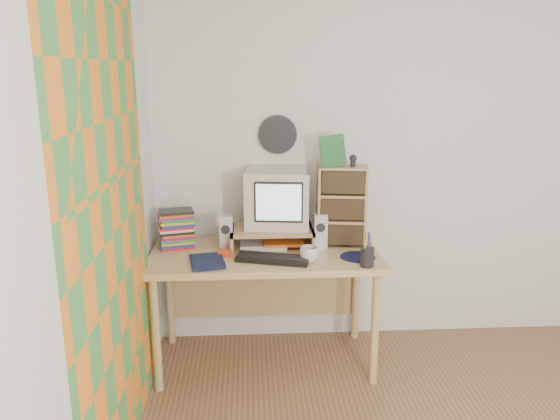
{
  "coord_description": "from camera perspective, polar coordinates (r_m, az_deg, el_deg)",
  "views": [
    {
      "loc": [
        -1.12,
        -1.81,
        1.85
      ],
      "look_at": [
        -0.94,
        1.33,
        1.03
      ],
      "focal_mm": 35.0,
      "sensor_mm": 36.0,
      "label": 1
    }
  ],
  "objects": [
    {
      "name": "back_wall",
      "position": [
        3.78,
        14.01,
        5.07
      ],
      "size": [
        3.5,
        0.0,
        3.5
      ],
      "primitive_type": "plane",
      "rotation": [
        1.57,
        0.0,
        0.0
      ],
      "color": "white",
      "rests_on": "floor"
    },
    {
      "name": "left_wall",
      "position": [
        2.01,
        -21.46,
        -3.8
      ],
      "size": [
        0.0,
        3.5,
        3.5
      ],
      "primitive_type": "plane",
      "rotation": [
        1.57,
        0.0,
        1.57
      ],
      "color": "white",
      "rests_on": "floor"
    },
    {
      "name": "curtain",
      "position": [
        2.47,
        -17.02,
        -2.51
      ],
      "size": [
        0.0,
        2.2,
        2.2
      ],
      "primitive_type": "plane",
      "rotation": [
        1.57,
        0.0,
        1.57
      ],
      "color": "orange",
      "rests_on": "left_wall"
    },
    {
      "name": "wall_disc",
      "position": [
        3.57,
        -0.25,
        7.88
      ],
      "size": [
        0.25,
        0.02,
        0.25
      ],
      "primitive_type": "cylinder",
      "rotation": [
        1.57,
        0.0,
        0.0
      ],
      "color": "black",
      "rests_on": "back_wall"
    },
    {
      "name": "desk",
      "position": [
        3.48,
        -1.63,
        -6.14
      ],
      "size": [
        1.4,
        0.7,
        0.75
      ],
      "color": "tan",
      "rests_on": "floor"
    },
    {
      "name": "monitor_riser",
      "position": [
        3.44,
        -0.84,
        -2.34
      ],
      "size": [
        0.52,
        0.3,
        0.12
      ],
      "color": "tan",
      "rests_on": "desk"
    },
    {
      "name": "crt_monitor",
      "position": [
        3.44,
        -0.29,
        1.2
      ],
      "size": [
        0.42,
        0.42,
        0.36
      ],
      "primitive_type": "cube",
      "rotation": [
        0.0,
        0.0,
        -0.12
      ],
      "color": "beige",
      "rests_on": "monitor_riser"
    },
    {
      "name": "speaker_left",
      "position": [
        3.4,
        -5.67,
        -2.36
      ],
      "size": [
        0.09,
        0.09,
        0.22
      ],
      "primitive_type": "cube",
      "rotation": [
        0.0,
        0.0,
        0.06
      ],
      "color": "silver",
      "rests_on": "desk"
    },
    {
      "name": "speaker_right",
      "position": [
        3.43,
        4.16,
        -2.17
      ],
      "size": [
        0.09,
        0.09,
        0.22
      ],
      "primitive_type": "cube",
      "rotation": [
        0.0,
        0.0,
        0.11
      ],
      "color": "silver",
      "rests_on": "desk"
    },
    {
      "name": "keyboard",
      "position": [
        3.21,
        -0.73,
        -5.11
      ],
      "size": [
        0.45,
        0.26,
        0.03
      ],
      "primitive_type": "cube",
      "rotation": [
        0.0,
        0.0,
        -0.28
      ],
      "color": "black",
      "rests_on": "desk"
    },
    {
      "name": "dvd_stack",
      "position": [
        3.48,
        -10.75,
        -1.54
      ],
      "size": [
        0.23,
        0.19,
        0.29
      ],
      "primitive_type": null,
      "rotation": [
        0.0,
        0.0,
        0.24
      ],
      "color": "brown",
      "rests_on": "desk"
    },
    {
      "name": "cd_rack",
      "position": [
        3.46,
        6.51,
        0.41
      ],
      "size": [
        0.33,
        0.2,
        0.51
      ],
      "primitive_type": "cube",
      "rotation": [
        0.0,
        0.0,
        -0.14
      ],
      "color": "tan",
      "rests_on": "desk"
    },
    {
      "name": "mug",
      "position": [
        3.2,
        3.07,
        -4.63
      ],
      "size": [
        0.12,
        0.12,
        0.09
      ],
      "primitive_type": "imported",
      "rotation": [
        0.0,
        0.0,
        -0.06
      ],
      "color": "silver",
      "rests_on": "desk"
    },
    {
      "name": "diary",
      "position": [
        3.19,
        -9.31,
        -5.26
      ],
      "size": [
        0.26,
        0.21,
        0.05
      ],
      "primitive_type": "imported",
      "rotation": [
        0.0,
        0.0,
        0.17
      ],
      "color": "#0F1A39",
      "rests_on": "desk"
    },
    {
      "name": "mousepad",
      "position": [
        3.31,
        8.12,
        -4.86
      ],
      "size": [
        0.25,
        0.25,
        0.0
      ],
      "primitive_type": "cylinder",
      "rotation": [
        0.0,
        0.0,
        0.19
      ],
      "color": "black",
      "rests_on": "desk"
    },
    {
      "name": "pen_cup",
      "position": [
        3.15,
        9.11,
        -4.49
      ],
      "size": [
        0.09,
        0.09,
        0.16
      ],
      "primitive_type": null,
      "rotation": [
        0.0,
        0.0,
        0.14
      ],
      "color": "black",
      "rests_on": "desk"
    },
    {
      "name": "papers",
      "position": [
        3.47,
        -0.96,
        -3.49
      ],
      "size": [
        0.29,
        0.22,
        0.04
      ],
      "primitive_type": null,
      "rotation": [
        0.0,
        0.0,
        0.02
      ],
      "color": "silver",
      "rests_on": "desk"
    },
    {
      "name": "red_box",
      "position": [
        3.31,
        -5.82,
        -4.5
      ],
      "size": [
        0.08,
        0.05,
        0.04
      ],
      "primitive_type": "cube",
      "rotation": [
        0.0,
        0.0,
        -0.06
      ],
      "color": "red",
      "rests_on": "desk"
    },
    {
      "name": "game_box",
      "position": [
        3.38,
        5.52,
        6.17
      ],
      "size": [
        0.15,
        0.04,
        0.19
      ],
      "primitive_type": "cube",
      "rotation": [
        0.0,
        0.0,
        0.02
      ],
      "color": "#195A27",
      "rests_on": "cd_rack"
    },
    {
      "name": "webcam",
      "position": [
        3.37,
        7.64,
        5.12
      ],
      "size": [
        0.05,
        0.05,
        0.08
      ],
      "primitive_type": null,
      "rotation": [
        0.0,
        0.0,
        0.11
      ],
      "color": "black",
      "rests_on": "cd_rack"
    }
  ]
}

